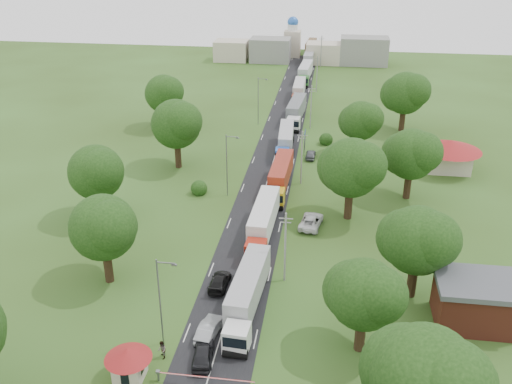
% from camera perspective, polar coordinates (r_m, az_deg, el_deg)
% --- Properties ---
extents(ground, '(260.00, 260.00, 0.00)m').
position_cam_1_polar(ground, '(75.03, -0.84, -5.51)').
color(ground, '#2F4216').
rests_on(ground, ground).
extents(road, '(8.00, 200.00, 0.04)m').
position_cam_1_polar(road, '(92.60, 1.05, 0.79)').
color(road, black).
rests_on(road, ground).
extents(boom_barrier, '(9.22, 0.35, 1.18)m').
position_cam_1_polar(boom_barrier, '(55.09, -6.50, -17.87)').
color(boom_barrier, slate).
rests_on(boom_barrier, ground).
extents(guard_booth, '(4.40, 4.40, 3.45)m').
position_cam_1_polar(guard_booth, '(55.75, -12.63, -16.05)').
color(guard_booth, beige).
rests_on(guard_booth, ground).
extents(info_sign, '(0.12, 3.10, 4.10)m').
position_cam_1_polar(info_sign, '(104.92, 4.91, 5.49)').
color(info_sign, slate).
rests_on(info_sign, ground).
extents(pole_1, '(1.60, 0.24, 9.00)m').
position_cam_1_polar(pole_1, '(66.10, 2.94, -5.44)').
color(pole_1, gray).
rests_on(pole_1, ground).
extents(pole_2, '(1.60, 0.24, 9.00)m').
position_cam_1_polar(pole_2, '(91.24, 4.59, 3.52)').
color(pole_2, gray).
rests_on(pole_2, ground).
extents(pole_3, '(1.60, 0.24, 9.00)m').
position_cam_1_polar(pole_3, '(117.67, 5.52, 8.54)').
color(pole_3, gray).
rests_on(pole_3, ground).
extents(pole_4, '(1.60, 0.24, 9.00)m').
position_cam_1_polar(pole_4, '(144.70, 6.12, 11.70)').
color(pole_4, gray).
rests_on(pole_4, ground).
extents(pole_5, '(1.60, 0.24, 9.00)m').
position_cam_1_polar(pole_5, '(172.04, 6.54, 13.86)').
color(pole_5, gray).
rests_on(pole_5, ground).
extents(lamp_0, '(2.03, 0.22, 10.00)m').
position_cam_1_polar(lamp_0, '(56.79, -9.47, -10.49)').
color(lamp_0, slate).
rests_on(lamp_0, ground).
extents(lamp_1, '(2.03, 0.22, 10.00)m').
position_cam_1_polar(lamp_1, '(86.62, -2.85, 2.97)').
color(lamp_1, slate).
rests_on(lamp_1, ground).
extents(lamp_2, '(2.03, 0.22, 10.00)m').
position_cam_1_polar(lamp_2, '(119.30, 0.29, 9.32)').
color(lamp_2, slate).
rests_on(lamp_2, ground).
extents(tree_1, '(9.60, 9.60, 12.05)m').
position_cam_1_polar(tree_1, '(46.28, 16.51, -17.37)').
color(tree_1, '#382616').
rests_on(tree_1, ground).
extents(tree_2, '(8.00, 8.00, 10.10)m').
position_cam_1_polar(tree_2, '(55.91, 10.74, -9.93)').
color(tree_2, '#382616').
rests_on(tree_2, ground).
extents(tree_3, '(8.80, 8.80, 11.07)m').
position_cam_1_polar(tree_3, '(64.70, 15.84, -4.60)').
color(tree_3, '#382616').
rests_on(tree_3, ground).
extents(tree_4, '(9.60, 9.60, 12.05)m').
position_cam_1_polar(tree_4, '(79.95, 9.50, 2.46)').
color(tree_4, '#382616').
rests_on(tree_4, ground).
extents(tree_5, '(8.80, 8.80, 11.07)m').
position_cam_1_polar(tree_5, '(88.35, 15.26, 3.71)').
color(tree_5, '#382616').
rests_on(tree_5, ground).
extents(tree_6, '(8.00, 8.00, 10.10)m').
position_cam_1_polar(tree_6, '(103.90, 10.42, 7.05)').
color(tree_6, '#382616').
rests_on(tree_6, ground).
extents(tree_7, '(9.60, 9.60, 12.05)m').
position_cam_1_polar(tree_7, '(118.66, 14.68, 9.57)').
color(tree_7, '#382616').
rests_on(tree_7, ground).
extents(tree_10, '(8.80, 8.80, 11.07)m').
position_cam_1_polar(tree_10, '(67.07, -15.01, -3.37)').
color(tree_10, '#382616').
rests_on(tree_10, ground).
extents(tree_11, '(8.80, 8.80, 11.07)m').
position_cam_1_polar(tree_11, '(82.08, -15.68, 1.98)').
color(tree_11, '#382616').
rests_on(tree_11, ground).
extents(tree_12, '(9.60, 9.60, 12.05)m').
position_cam_1_polar(tree_12, '(97.48, -7.98, 6.79)').
color(tree_12, '#382616').
rests_on(tree_12, ground).
extents(tree_13, '(8.80, 8.80, 11.07)m').
position_cam_1_polar(tree_13, '(118.20, -9.17, 9.69)').
color(tree_13, '#382616').
rests_on(tree_13, ground).
extents(house_brick, '(8.60, 6.60, 5.20)m').
position_cam_1_polar(house_brick, '(64.82, 21.10, -10.17)').
color(house_brick, maroon).
rests_on(house_brick, ground).
extents(house_cream, '(10.08, 10.08, 5.80)m').
position_cam_1_polar(house_cream, '(101.86, 18.83, 3.95)').
color(house_cream, beige).
rests_on(house_cream, ground).
extents(distant_town, '(52.00, 8.00, 8.00)m').
position_cam_1_polar(distant_town, '(177.36, 4.98, 13.87)').
color(distant_town, gray).
rests_on(distant_town, ground).
extents(church, '(5.00, 5.00, 12.30)m').
position_cam_1_polar(church, '(185.15, 3.66, 15.00)').
color(church, beige).
rests_on(church, ground).
extents(truck_0, '(3.42, 15.32, 4.23)m').
position_cam_1_polar(truck_0, '(62.43, -0.92, -10.14)').
color(truck_0, white).
rests_on(truck_0, ground).
extents(truck_1, '(3.01, 15.45, 4.28)m').
position_cam_1_polar(truck_1, '(76.25, 0.69, -3.01)').
color(truck_1, '#A72213').
rests_on(truck_1, ground).
extents(truck_2, '(2.95, 15.11, 4.18)m').
position_cam_1_polar(truck_2, '(90.04, 2.45, 1.57)').
color(truck_2, gold).
rests_on(truck_2, ground).
extents(truck_3, '(3.11, 14.52, 4.01)m').
position_cam_1_polar(truck_3, '(105.66, 2.97, 5.19)').
color(truck_3, '#1C4EA9').
rests_on(truck_3, ground).
extents(truck_4, '(3.49, 15.64, 4.32)m').
position_cam_1_polar(truck_4, '(122.34, 4.01, 8.08)').
color(truck_4, silver).
rests_on(truck_4, ground).
extents(truck_5, '(2.51, 14.28, 3.96)m').
position_cam_1_polar(truck_5, '(138.73, 4.31, 10.07)').
color(truck_5, maroon).
rests_on(truck_5, ground).
extents(truck_6, '(3.34, 15.45, 4.27)m').
position_cam_1_polar(truck_6, '(155.69, 4.93, 11.80)').
color(truck_6, '#286927').
rests_on(truck_6, ground).
extents(truck_7, '(2.78, 15.06, 4.17)m').
position_cam_1_polar(truck_7, '(172.26, 5.31, 13.09)').
color(truck_7, silver).
rests_on(truck_7, ground).
extents(truck_8, '(3.26, 14.87, 4.11)m').
position_cam_1_polar(truck_8, '(189.49, 5.50, 14.19)').
color(truck_8, brown).
rests_on(truck_8, ground).
extents(car_lane_front, '(2.49, 5.00, 1.64)m').
position_cam_1_polar(car_lane_front, '(57.37, -5.33, -15.81)').
color(car_lane_front, black).
rests_on(car_lane_front, ground).
extents(car_lane_mid, '(2.29, 5.02, 1.60)m').
position_cam_1_polar(car_lane_mid, '(60.23, -4.70, -13.47)').
color(car_lane_mid, '#989B9F').
rests_on(car_lane_mid, ground).
extents(car_lane_rear, '(2.17, 5.06, 1.45)m').
position_cam_1_polar(car_lane_rear, '(67.12, -3.67, -8.93)').
color(car_lane_rear, black).
rests_on(car_lane_rear, ground).
extents(car_verge_near, '(3.58, 6.23, 1.64)m').
position_cam_1_polar(car_verge_near, '(79.89, 5.53, -2.91)').
color(car_verge_near, white).
rests_on(car_verge_near, ground).
extents(car_verge_far, '(1.80, 4.27, 1.44)m').
position_cam_1_polar(car_verge_far, '(103.19, 5.49, 3.76)').
color(car_verge_far, '#515358').
rests_on(car_verge_far, ground).
extents(pedestrian_booth, '(1.08, 1.17, 1.94)m').
position_cam_1_polar(pedestrian_booth, '(58.02, -9.38, -15.34)').
color(pedestrian_booth, gray).
rests_on(pedestrian_booth, ground).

